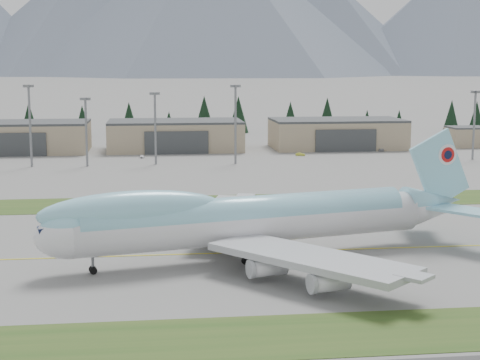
{
  "coord_description": "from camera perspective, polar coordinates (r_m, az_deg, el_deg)",
  "views": [
    {
      "loc": [
        -22.92,
        -116.68,
        30.52
      ],
      "look_at": [
        -6.0,
        26.15,
        8.0
      ],
      "focal_mm": 55.0,
      "sensor_mm": 36.0,
      "label": 1
    }
  ],
  "objects": [
    {
      "name": "hangar_center",
      "position": [
        267.88,
        -5.04,
        3.48
      ],
      "size": [
        48.0,
        26.6,
        10.8
      ],
      "color": "tan",
      "rests_on": "ground"
    },
    {
      "name": "conifer_belt",
      "position": [
        331.15,
        -2.98,
        4.87
      ],
      "size": [
        266.42,
        16.29,
        16.97
      ],
      "color": "black",
      "rests_on": "ground"
    },
    {
      "name": "ground",
      "position": [
        122.77,
        4.24,
        -5.52
      ],
      "size": [
        7000.0,
        7000.0,
        0.0
      ],
      "primitive_type": "plane",
      "color": "#61615F",
      "rests_on": "ground"
    },
    {
      "name": "service_vehicle_a",
      "position": [
        246.42,
        -7.62,
        1.71
      ],
      "size": [
        1.28,
        3.08,
        1.04
      ],
      "primitive_type": "imported",
      "rotation": [
        0.0,
        0.0,
        -0.02
      ],
      "color": "white",
      "rests_on": "ground"
    },
    {
      "name": "hangar_left",
      "position": [
        271.87,
        -16.73,
        3.22
      ],
      "size": [
        48.0,
        26.6,
        10.8
      ],
      "color": "tan",
      "rests_on": "ground"
    },
    {
      "name": "service_vehicle_c",
      "position": [
        268.85,
        10.87,
        2.22
      ],
      "size": [
        2.66,
        4.91,
        1.35
      ],
      "primitive_type": "imported",
      "rotation": [
        0.0,
        0.0,
        -0.17
      ],
      "color": "#9D9FA2",
      "rests_on": "ground"
    },
    {
      "name": "hangar_right",
      "position": [
        276.24,
        7.52,
        3.6
      ],
      "size": [
        48.0,
        26.6,
        10.8
      ],
      "color": "tan",
      "rests_on": "ground"
    },
    {
      "name": "grass_strip_near",
      "position": [
        87.45,
        9.07,
        -11.64
      ],
      "size": [
        400.0,
        14.0,
        0.08
      ],
      "primitive_type": "cube",
      "color": "#2D4F1C",
      "rests_on": "ground"
    },
    {
      "name": "service_vehicle_b",
      "position": [
        250.9,
        4.7,
        1.88
      ],
      "size": [
        3.44,
        2.08,
        1.07
      ],
      "primitive_type": "imported",
      "rotation": [
        0.0,
        0.0,
        1.26
      ],
      "color": "gold",
      "rests_on": "ground"
    },
    {
      "name": "taxiway_line_main",
      "position": [
        122.77,
        4.24,
        -5.52
      ],
      "size": [
        400.0,
        0.4,
        0.02
      ],
      "primitive_type": "cube",
      "color": "yellow",
      "rests_on": "ground"
    },
    {
      "name": "mountain_ridge_rear",
      "position": [
        3026.51,
        -5.4,
        13.24
      ],
      "size": [
        4562.73,
        1070.2,
        535.1
      ],
      "color": "#4C5866",
      "rests_on": "ground"
    },
    {
      "name": "boeing_747_freighter",
      "position": [
        116.17,
        0.69,
        -3.02
      ],
      "size": [
        75.46,
        63.25,
        19.82
      ],
      "rotation": [
        0.0,
        0.0,
        0.23
      ],
      "color": "white",
      "rests_on": "ground"
    },
    {
      "name": "grass_strip_far",
      "position": [
        166.13,
        1.29,
        -1.69
      ],
      "size": [
        400.0,
        18.0,
        0.08
      ],
      "primitive_type": "cube",
      "color": "#2D4F1C",
      "rests_on": "ground"
    },
    {
      "name": "floodlight_masts",
      "position": [
        227.99,
        -3.15,
        5.25
      ],
      "size": [
        143.83,
        5.55,
        24.76
      ],
      "color": "slate",
      "rests_on": "ground"
    },
    {
      "name": "control_shed",
      "position": [
        290.99,
        17.21,
        3.23
      ],
      "size": [
        14.0,
        12.0,
        7.6
      ],
      "color": "tan",
      "rests_on": "ground"
    },
    {
      "name": "mountain_ridge_front",
      "position": [
        2354.2,
        -7.36,
        13.62
      ],
      "size": [
        4246.54,
        1326.31,
        525.73
      ],
      "color": "#4C5866",
      "rests_on": "ground"
    }
  ]
}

